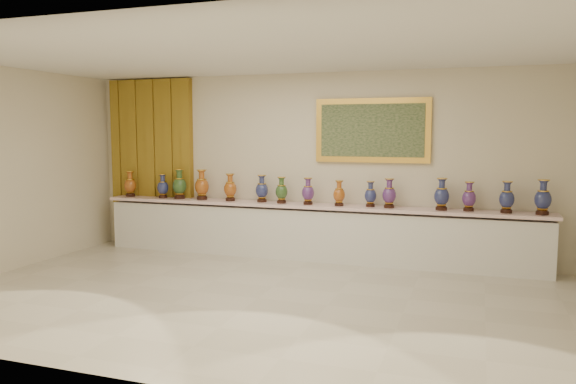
# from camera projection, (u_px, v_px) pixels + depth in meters

# --- Properties ---
(ground) EXTENTS (8.00, 8.00, 0.00)m
(ground) POSITION_uv_depth(u_px,v_px,m) (258.00, 298.00, 6.96)
(ground) COLOR beige
(ground) RESTS_ON ground
(room) EXTENTS (8.00, 8.00, 8.00)m
(room) POSITION_uv_depth(u_px,v_px,m) (183.00, 158.00, 9.86)
(room) COLOR beige
(room) RESTS_ON ground
(counter) EXTENTS (7.28, 0.48, 0.90)m
(counter) POSITION_uv_depth(u_px,v_px,m) (311.00, 233.00, 9.05)
(counter) COLOR white
(counter) RESTS_ON ground
(vase_0) EXTENTS (0.26, 0.26, 0.46)m
(vase_0) POSITION_uv_depth(u_px,v_px,m) (130.00, 185.00, 10.03)
(vase_0) COLOR black
(vase_0) RESTS_ON counter
(vase_1) EXTENTS (0.24, 0.24, 0.42)m
(vase_1) POSITION_uv_depth(u_px,v_px,m) (163.00, 187.00, 9.80)
(vase_1) COLOR black
(vase_1) RESTS_ON counter
(vase_2) EXTENTS (0.29, 0.29, 0.52)m
(vase_2) POSITION_uv_depth(u_px,v_px,m) (179.00, 185.00, 9.71)
(vase_2) COLOR black
(vase_2) RESTS_ON counter
(vase_3) EXTENTS (0.28, 0.28, 0.51)m
(vase_3) POSITION_uv_depth(u_px,v_px,m) (202.00, 186.00, 9.58)
(vase_3) COLOR black
(vase_3) RESTS_ON counter
(vase_4) EXTENTS (0.26, 0.26, 0.46)m
(vase_4) POSITION_uv_depth(u_px,v_px,m) (230.00, 189.00, 9.41)
(vase_4) COLOR black
(vase_4) RESTS_ON counter
(vase_5) EXTENTS (0.23, 0.23, 0.45)m
(vase_5) POSITION_uv_depth(u_px,v_px,m) (262.00, 190.00, 9.25)
(vase_5) COLOR black
(vase_5) RESTS_ON counter
(vase_6) EXTENTS (0.23, 0.23, 0.43)m
(vase_6) POSITION_uv_depth(u_px,v_px,m) (282.00, 191.00, 9.10)
(vase_6) COLOR black
(vase_6) RESTS_ON counter
(vase_7) EXTENTS (0.20, 0.20, 0.43)m
(vase_7) POSITION_uv_depth(u_px,v_px,m) (308.00, 193.00, 8.94)
(vase_7) COLOR black
(vase_7) RESTS_ON counter
(vase_8) EXTENTS (0.22, 0.22, 0.40)m
(vase_8) POSITION_uv_depth(u_px,v_px,m) (339.00, 194.00, 8.77)
(vase_8) COLOR black
(vase_8) RESTS_ON counter
(vase_9) EXTENTS (0.20, 0.20, 0.40)m
(vase_9) POSITION_uv_depth(u_px,v_px,m) (370.00, 195.00, 8.68)
(vase_9) COLOR black
(vase_9) RESTS_ON counter
(vase_10) EXTENTS (0.27, 0.27, 0.45)m
(vase_10) POSITION_uv_depth(u_px,v_px,m) (389.00, 195.00, 8.54)
(vase_10) COLOR black
(vase_10) RESTS_ON counter
(vase_11) EXTENTS (0.25, 0.25, 0.48)m
(vase_11) POSITION_uv_depth(u_px,v_px,m) (442.00, 196.00, 8.29)
(vase_11) COLOR black
(vase_11) RESTS_ON counter
(vase_12) EXTENTS (0.23, 0.23, 0.43)m
(vase_12) POSITION_uv_depth(u_px,v_px,m) (469.00, 198.00, 8.20)
(vase_12) COLOR black
(vase_12) RESTS_ON counter
(vase_13) EXTENTS (0.28, 0.28, 0.46)m
(vase_13) POSITION_uv_depth(u_px,v_px,m) (507.00, 199.00, 8.01)
(vase_13) COLOR black
(vase_13) RESTS_ON counter
(vase_14) EXTENTS (0.29, 0.29, 0.49)m
(vase_14) POSITION_uv_depth(u_px,v_px,m) (543.00, 199.00, 7.83)
(vase_14) COLOR black
(vase_14) RESTS_ON counter
(label_card) EXTENTS (0.10, 0.06, 0.00)m
(label_card) POSITION_uv_depth(u_px,v_px,m) (194.00, 200.00, 9.52)
(label_card) COLOR white
(label_card) RESTS_ON counter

